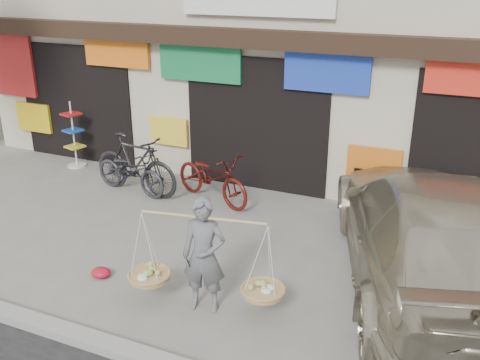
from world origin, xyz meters
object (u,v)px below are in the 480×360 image
at_px(bike_2, 212,177).
at_px(display_rack, 74,141).
at_px(street_vendor, 204,260).
at_px(bike_1, 135,164).
at_px(suv, 434,234).
at_px(bike_0, 130,171).

xyz_separation_m(bike_2, display_rack, (-3.77, 0.52, 0.11)).
distance_m(street_vendor, bike_1, 4.34).
relative_size(bike_1, suv, 0.32).
xyz_separation_m(street_vendor, bike_2, (-1.51, 3.26, -0.23)).
height_order(street_vendor, bike_0, street_vendor).
bearing_deg(bike_0, display_rack, 78.45).
bearing_deg(bike_1, display_rack, 77.58).
relative_size(bike_0, suv, 0.28).
relative_size(street_vendor, bike_1, 1.03).
xyz_separation_m(bike_1, display_rack, (-2.17, 0.76, 0.00)).
height_order(bike_1, display_rack, display_rack).
bearing_deg(suv, bike_2, -37.05).
distance_m(bike_1, display_rack, 2.30).
bearing_deg(bike_2, bike_0, 120.01).
bearing_deg(bike_1, suv, -95.41).
relative_size(bike_1, display_rack, 1.33).
xyz_separation_m(street_vendor, display_rack, (-5.28, 3.78, -0.12)).
height_order(bike_2, suv, suv).
bearing_deg(street_vendor, bike_2, 104.56).
height_order(bike_0, bike_1, bike_1).
xyz_separation_m(bike_0, bike_2, (1.72, 0.27, 0.04)).
bearing_deg(bike_1, bike_0, 111.99).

